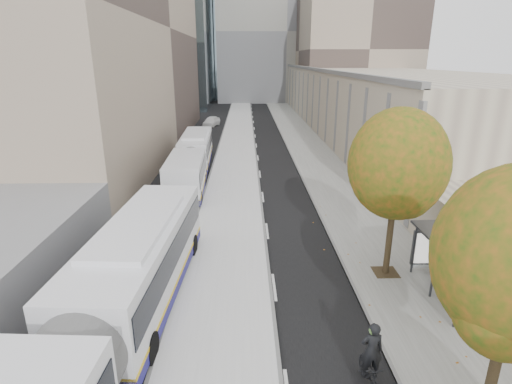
{
  "coord_description": "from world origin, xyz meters",
  "views": [
    {
      "loc": [
        -2.83,
        -3.23,
        9.51
      ],
      "look_at": [
        -2.3,
        17.69,
        2.5
      ],
      "focal_mm": 28.0,
      "sensor_mm": 36.0,
      "label": 1
    }
  ],
  "objects_px": {
    "bus_far": "(193,158)",
    "bus_near": "(98,329)",
    "bus_shelter": "(459,251)",
    "distant_car": "(211,121)",
    "cyclist": "(370,365)"
  },
  "relations": [
    {
      "from": "bus_shelter",
      "to": "bus_near",
      "type": "relative_size",
      "value": 0.22
    },
    {
      "from": "bus_shelter",
      "to": "bus_near",
      "type": "distance_m",
      "value": 13.63
    },
    {
      "from": "distant_car",
      "to": "bus_far",
      "type": "bearing_deg",
      "value": -75.25
    },
    {
      "from": "cyclist",
      "to": "bus_far",
      "type": "bearing_deg",
      "value": 107.96
    },
    {
      "from": "bus_shelter",
      "to": "bus_near",
      "type": "height_order",
      "value": "bus_near"
    },
    {
      "from": "bus_near",
      "to": "cyclist",
      "type": "relative_size",
      "value": 8.37
    },
    {
      "from": "bus_near",
      "to": "distant_car",
      "type": "relative_size",
      "value": 4.61
    },
    {
      "from": "bus_near",
      "to": "distant_car",
      "type": "xyz_separation_m",
      "value": [
        -0.58,
        49.15,
        -1.05
      ]
    },
    {
      "from": "bus_near",
      "to": "distant_car",
      "type": "height_order",
      "value": "bus_near"
    },
    {
      "from": "bus_shelter",
      "to": "cyclist",
      "type": "bearing_deg",
      "value": -136.19
    },
    {
      "from": "bus_near",
      "to": "bus_far",
      "type": "height_order",
      "value": "bus_near"
    },
    {
      "from": "bus_shelter",
      "to": "distant_car",
      "type": "bearing_deg",
      "value": 106.77
    },
    {
      "from": "bus_far",
      "to": "bus_near",
      "type": "bearing_deg",
      "value": -91.88
    },
    {
      "from": "bus_far",
      "to": "distant_car",
      "type": "distance_m",
      "value": 26.43
    },
    {
      "from": "bus_near",
      "to": "bus_far",
      "type": "xyz_separation_m",
      "value": [
        -0.01,
        22.74,
        -0.22
      ]
    }
  ]
}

